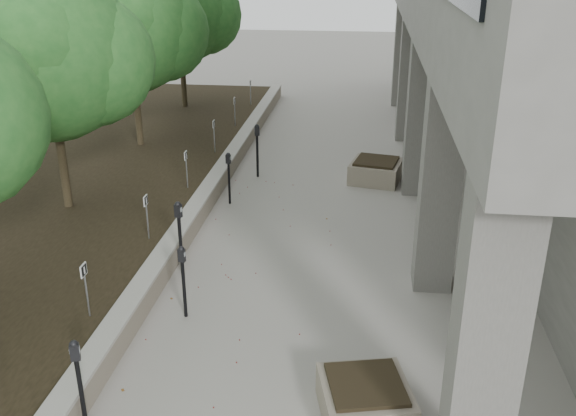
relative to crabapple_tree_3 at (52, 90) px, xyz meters
The scene contains 19 objects.
retaining_wall 4.25m from the crabapple_tree_3, 18.58° to the left, with size 0.39×26.00×0.50m, color gray, non-canonical shape.
planting_bed 3.16m from the crabapple_tree_3, 124.99° to the left, with size 7.00×26.00×0.40m, color #2E2517.
crabapple_tree_3 is the anchor object (origin of this frame).
crabapple_tree_4 5.00m from the crabapple_tree_3, 90.00° to the left, with size 4.60×4.00×5.44m, color #256225, non-canonical shape.
crabapple_tree_5 10.00m from the crabapple_tree_3, 90.00° to the left, with size 4.60×4.00×5.44m, color #256225, non-canonical shape.
parking_sign_3 5.59m from the crabapple_tree_3, 61.43° to the right, with size 0.04×0.22×0.96m, color black, non-canonical shape.
parking_sign_4 3.64m from the crabapple_tree_3, 31.48° to the right, with size 0.04×0.22×0.96m, color black, non-canonical shape.
parking_sign_5 3.64m from the crabapple_tree_3, 31.48° to the left, with size 0.04×0.22×0.96m, color black, non-canonical shape.
parking_sign_6 5.59m from the crabapple_tree_3, 61.43° to the left, with size 0.04×0.22×0.96m, color black, non-canonical shape.
parking_sign_7 8.20m from the crabapple_tree_3, 71.91° to the left, with size 0.04×0.22×0.96m, color black, non-canonical shape.
parking_sign_8 11.01m from the crabapple_tree_3, 76.87° to the left, with size 0.04×0.22×0.96m, color black, non-canonical shape.
parking_meter_1 7.73m from the crabapple_tree_3, 63.72° to the right, with size 0.14×0.10×1.41m, color black, non-canonical shape.
parking_meter_2 5.86m from the crabapple_tree_3, 44.03° to the right, with size 0.14×0.10×1.37m, color black, non-canonical shape.
parking_meter_3 4.63m from the crabapple_tree_3, 33.27° to the right, with size 0.15×0.11×1.55m, color black, non-canonical shape.
parking_meter_4 4.55m from the crabapple_tree_3, 23.89° to the left, with size 0.13×0.10×1.35m, color black, non-canonical shape.
parking_meter_5 5.80m from the crabapple_tree_3, 43.02° to the left, with size 0.15×0.11×1.52m, color black, non-canonical shape.
planter_front 9.55m from the crabapple_tree_3, 40.07° to the right, with size 1.19×1.19×0.56m, color gray, non-canonical shape.
planter_back 8.54m from the crabapple_tree_3, 27.20° to the left, with size 1.31×1.31×0.61m, color gray, non-canonical shape.
berry_scatter 6.38m from the crabapple_tree_3, 32.55° to the right, with size 3.30×14.10×0.02m, color maroon, non-canonical shape.
Camera 1 is at (1.98, -4.91, 6.03)m, focal length 39.27 mm.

